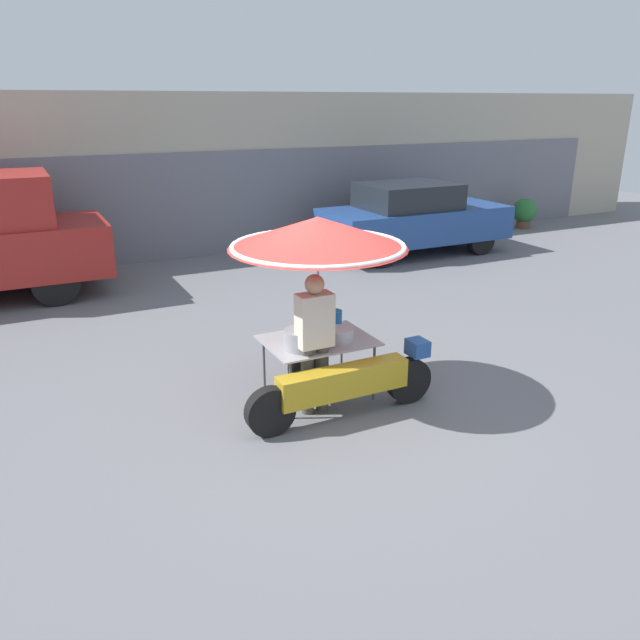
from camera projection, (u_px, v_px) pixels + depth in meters
name	position (u px, v px, depth m)	size (l,w,h in m)	color
ground_plane	(331.00, 408.00, 6.97)	(36.00, 36.00, 0.00)	slate
shopfront_building	(150.00, 174.00, 13.76)	(28.00, 2.06, 3.43)	#B2A893
vendor_motorcycle_cart	(321.00, 259.00, 6.68)	(2.21, 1.95, 2.09)	black
vendor_person	(315.00, 337.00, 6.63)	(0.38, 0.22, 1.56)	#4C473D
parked_car	(413.00, 218.00, 13.75)	(4.14, 1.77, 1.56)	black
potted_plant	(524.00, 212.00, 16.66)	(0.63, 0.63, 0.79)	brown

